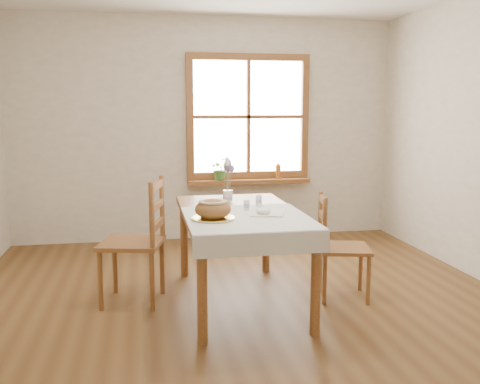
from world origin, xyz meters
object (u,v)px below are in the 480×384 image
(dining_table, at_px, (240,221))
(chair_right, at_px, (344,247))
(chair_left, at_px, (132,241))
(flower_vase, at_px, (228,197))
(bread_plate, at_px, (213,218))

(dining_table, xyz_separation_m, chair_right, (0.86, -0.06, -0.23))
(chair_left, distance_m, flower_vase, 0.91)
(chair_right, height_order, bread_plate, chair_right)
(chair_left, height_order, chair_right, chair_left)
(dining_table, bearing_deg, bread_plate, -127.38)
(dining_table, height_order, flower_vase, flower_vase)
(chair_left, xyz_separation_m, chair_right, (1.71, -0.22, -0.07))
(chair_left, height_order, flower_vase, chair_left)
(dining_table, xyz_separation_m, flower_vase, (-0.03, 0.41, 0.13))
(dining_table, distance_m, bread_plate, 0.44)
(flower_vase, bearing_deg, dining_table, -85.42)
(chair_left, xyz_separation_m, bread_plate, (0.59, -0.50, 0.26))
(dining_table, relative_size, bread_plate, 5.23)
(chair_right, relative_size, bread_plate, 2.82)
(dining_table, xyz_separation_m, bread_plate, (-0.26, -0.34, 0.10))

